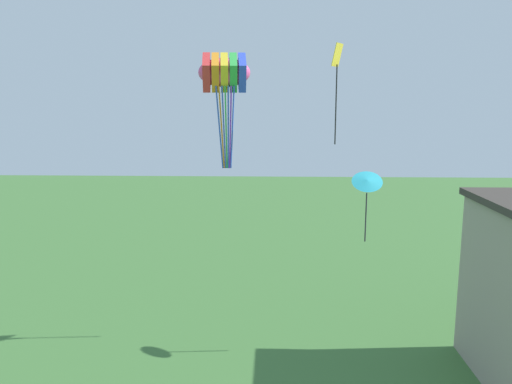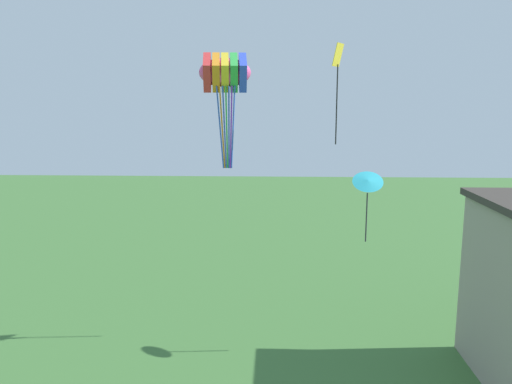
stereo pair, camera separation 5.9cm
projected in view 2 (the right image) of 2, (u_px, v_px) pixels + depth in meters
kite_rainbow_parafoil at (225, 73)px, 18.42m from camera, size 2.07×1.64×4.30m
kite_yellow_diamond at (337, 76)px, 18.64m from camera, size 0.49×0.64×3.74m
kite_cyan_delta at (368, 182)px, 17.96m from camera, size 1.19×1.06×2.61m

